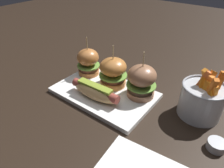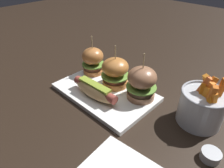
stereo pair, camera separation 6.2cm
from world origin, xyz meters
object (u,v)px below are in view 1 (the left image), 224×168
(platter_main, at_px, (104,93))
(slider_right, at_px, (141,81))
(slider_left, at_px, (88,62))
(fries_bucket, at_px, (202,99))
(slider_center, at_px, (114,72))
(sauce_ramekin, at_px, (217,145))
(hot_dog, at_px, (95,91))

(platter_main, distance_m, slider_right, 0.13)
(platter_main, relative_size, slider_left, 2.28)
(slider_right, bearing_deg, platter_main, -153.38)
(slider_right, bearing_deg, fries_bucket, 12.68)
(slider_right, bearing_deg, slider_center, -177.41)
(slider_left, distance_m, sauce_ramekin, 0.48)
(hot_dog, relative_size, slider_center, 1.19)
(platter_main, distance_m, slider_center, 0.07)
(slider_left, xyz_separation_m, slider_center, (0.12, -0.01, 0.00))
(platter_main, height_order, slider_center, slider_center)
(slider_center, xyz_separation_m, slider_right, (0.10, 0.00, 0.00))
(slider_left, distance_m, fries_bucket, 0.40)
(fries_bucket, bearing_deg, sauce_ramekin, -53.12)
(sauce_ramekin, bearing_deg, slider_right, 166.32)
(slider_center, bearing_deg, hot_dog, -91.38)
(slider_left, bearing_deg, hot_dog, -39.42)
(slider_center, bearing_deg, platter_main, -94.09)
(hot_dog, relative_size, slider_left, 1.20)
(fries_bucket, height_order, sauce_ramekin, fries_bucket)
(hot_dog, xyz_separation_m, sauce_ramekin, (0.35, 0.04, -0.03))
(hot_dog, height_order, sauce_ramekin, hot_dog)
(platter_main, xyz_separation_m, sauce_ramekin, (0.35, -0.01, 0.00))
(platter_main, xyz_separation_m, slider_right, (0.11, 0.05, 0.06))
(slider_center, distance_m, slider_right, 0.10)
(slider_center, bearing_deg, slider_right, 2.59)
(hot_dog, xyz_separation_m, slider_right, (0.10, 0.10, 0.03))
(slider_right, relative_size, fries_bucket, 1.05)
(platter_main, relative_size, hot_dog, 1.90)
(platter_main, bearing_deg, hot_dog, -88.38)
(slider_left, relative_size, fries_bucket, 1.00)
(slider_right, xyz_separation_m, sauce_ramekin, (0.25, -0.06, -0.06))
(platter_main, relative_size, fries_bucket, 2.28)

